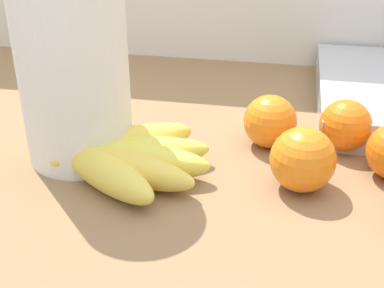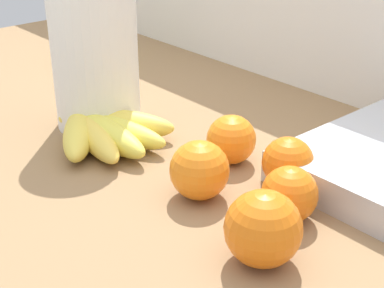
% 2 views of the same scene
% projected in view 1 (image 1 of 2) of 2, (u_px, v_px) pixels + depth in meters
% --- Properties ---
extents(wall_back, '(2.29, 0.06, 1.30)m').
position_uv_depth(wall_back, '(296.00, 184.00, 1.12)').
color(wall_back, silver).
rests_on(wall_back, ground).
extents(banana_bunch, '(0.20, 0.20, 0.04)m').
position_uv_depth(banana_bunch, '(122.00, 159.00, 0.64)').
color(banana_bunch, '#E4CB4C').
rests_on(banana_bunch, counter).
extents(orange_back_right, '(0.07, 0.07, 0.07)m').
position_uv_depth(orange_back_right, '(303.00, 160.00, 0.61)').
color(orange_back_right, orange).
rests_on(orange_back_right, counter).
extents(orange_front, '(0.07, 0.07, 0.07)m').
position_uv_depth(orange_front, '(270.00, 121.00, 0.70)').
color(orange_front, orange).
rests_on(orange_front, counter).
extents(orange_far_right, '(0.07, 0.07, 0.07)m').
position_uv_depth(orange_far_right, '(345.00, 125.00, 0.69)').
color(orange_far_right, orange).
rests_on(orange_far_right, counter).
extents(paper_towel_roll, '(0.13, 0.13, 0.27)m').
position_uv_depth(paper_towel_roll, '(72.00, 61.00, 0.64)').
color(paper_towel_roll, white).
rests_on(paper_towel_roll, counter).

